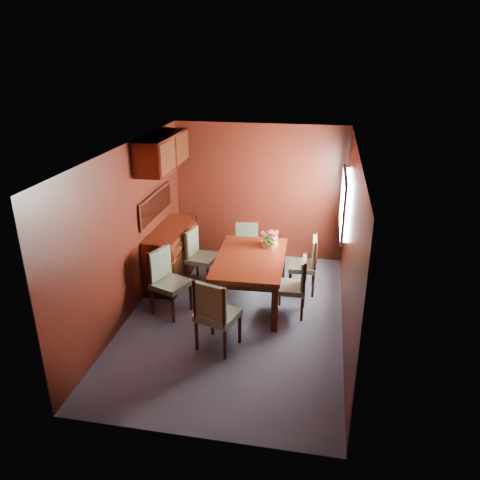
% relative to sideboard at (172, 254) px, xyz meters
% --- Properties ---
extents(ground, '(4.50, 4.50, 0.00)m').
position_rel_sideboard_xyz_m(ground, '(1.25, -1.00, -0.45)').
color(ground, '#3B4051').
rests_on(ground, ground).
extents(room_shell, '(3.06, 4.52, 2.41)m').
position_rel_sideboard_xyz_m(room_shell, '(1.15, -0.67, 1.18)').
color(room_shell, black).
rests_on(room_shell, ground).
extents(sideboard, '(0.48, 1.40, 0.90)m').
position_rel_sideboard_xyz_m(sideboard, '(0.00, 0.00, 0.00)').
color(sideboard, '#330E06').
rests_on(sideboard, ground).
extents(dining_table, '(1.04, 1.61, 0.74)m').
position_rel_sideboard_xyz_m(dining_table, '(1.38, -0.52, 0.19)').
color(dining_table, '#330E06').
rests_on(dining_table, ground).
extents(chair_left_near, '(0.58, 0.59, 0.97)m').
position_rel_sideboard_xyz_m(chair_left_near, '(0.25, -0.99, 0.09)').
color(chair_left_near, black).
rests_on(chair_left_near, ground).
extents(chair_left_far, '(0.49, 0.50, 0.93)m').
position_rel_sideboard_xyz_m(chair_left_far, '(0.45, -0.03, 0.06)').
color(chair_left_far, black).
rests_on(chair_left_far, ground).
extents(chair_right_near, '(0.41, 0.42, 0.89)m').
position_rel_sideboard_xyz_m(chair_right_near, '(2.08, -0.73, 0.04)').
color(chair_right_near, black).
rests_on(chair_right_near, ground).
extents(chair_right_far, '(0.43, 0.45, 0.91)m').
position_rel_sideboard_xyz_m(chair_right_far, '(2.19, -0.01, 0.05)').
color(chair_right_far, black).
rests_on(chair_right_far, ground).
extents(chair_head, '(0.58, 0.57, 1.00)m').
position_rel_sideboard_xyz_m(chair_head, '(1.15, -1.79, 0.10)').
color(chair_head, black).
rests_on(chair_head, ground).
extents(chair_foot, '(0.46, 0.44, 0.86)m').
position_rel_sideboard_xyz_m(chair_foot, '(1.15, 0.52, 0.03)').
color(chair_foot, black).
rests_on(chair_foot, ground).
extents(flower_centerpiece, '(0.28, 0.28, 0.28)m').
position_rel_sideboard_xyz_m(flower_centerpiece, '(1.61, -0.04, 0.43)').
color(flower_centerpiece, '#A96433').
rests_on(flower_centerpiece, dining_table).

